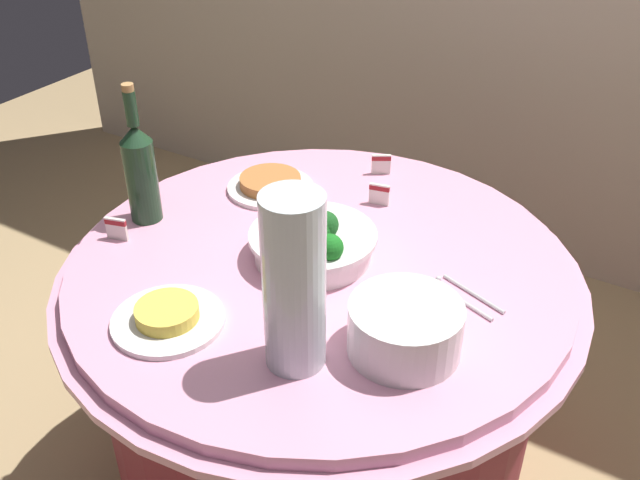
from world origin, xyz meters
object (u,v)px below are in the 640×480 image
at_px(decorative_fruit_vase, 294,294).
at_px(food_plate_fried_egg, 168,317).
at_px(broccoli_bowl, 313,240).
at_px(plate_stack, 405,328).
at_px(wine_bottle, 140,170).
at_px(label_placard_front, 379,193).
at_px(label_placard_mid, 116,228).
at_px(label_placard_rear, 381,163).
at_px(food_plate_peanuts, 270,184).
at_px(serving_tongs, 465,295).

relative_size(decorative_fruit_vase, food_plate_fried_egg, 1.55).
xyz_separation_m(broccoli_bowl, plate_stack, (0.30, -0.17, 0.00)).
bearing_deg(wine_bottle, label_placard_front, 37.96).
bearing_deg(food_plate_fried_egg, wine_bottle, 138.19).
xyz_separation_m(decorative_fruit_vase, label_placard_mid, (-0.56, 0.13, -0.12)).
relative_size(food_plate_fried_egg, label_placard_mid, 4.00).
xyz_separation_m(wine_bottle, decorative_fruit_vase, (0.57, -0.23, 0.02)).
height_order(food_plate_fried_egg, label_placard_rear, label_placard_rear).
height_order(decorative_fruit_vase, label_placard_rear, decorative_fruit_vase).
relative_size(broccoli_bowl, decorative_fruit_vase, 0.82).
xyz_separation_m(plate_stack, food_plate_peanuts, (-0.55, 0.37, -0.03)).
xyz_separation_m(wine_bottle, label_placard_mid, (0.01, -0.10, -0.10)).
bearing_deg(serving_tongs, broccoli_bowl, -173.39).
height_order(food_plate_fried_egg, label_placard_mid, label_placard_mid).
xyz_separation_m(food_plate_fried_egg, label_placard_mid, (-0.30, 0.17, 0.02)).
bearing_deg(food_plate_peanuts, broccoli_bowl, -38.93).
relative_size(serving_tongs, food_plate_peanuts, 0.75).
height_order(decorative_fruit_vase, label_placard_front, decorative_fruit_vase).
bearing_deg(food_plate_peanuts, label_placard_front, 16.33).
height_order(serving_tongs, food_plate_fried_egg, food_plate_fried_egg).
bearing_deg(serving_tongs, food_plate_fried_egg, -140.82).
relative_size(label_placard_mid, label_placard_rear, 1.00).
height_order(wine_bottle, label_placard_rear, wine_bottle).
distance_m(label_placard_front, label_placard_rear, 0.16).
xyz_separation_m(food_plate_peanuts, food_plate_fried_egg, (0.13, -0.54, -0.00)).
distance_m(broccoli_bowl, serving_tongs, 0.34).
distance_m(serving_tongs, label_placard_front, 0.40).
bearing_deg(label_placard_rear, serving_tongs, -44.92).
height_order(wine_bottle, label_placard_front, wine_bottle).
bearing_deg(plate_stack, label_placard_front, 122.21).
bearing_deg(broccoli_bowl, label_placard_front, 86.58).
height_order(wine_bottle, decorative_fruit_vase, decorative_fruit_vase).
xyz_separation_m(broccoli_bowl, food_plate_peanuts, (-0.25, 0.20, -0.03)).
height_order(wine_bottle, serving_tongs, wine_bottle).
bearing_deg(decorative_fruit_vase, plate_stack, 38.63).
xyz_separation_m(plate_stack, label_placard_mid, (-0.72, 0.00, -0.02)).
relative_size(broccoli_bowl, plate_stack, 1.33).
bearing_deg(broccoli_bowl, label_placard_mid, -158.19).
bearing_deg(wine_bottle, label_placard_mid, -86.05).
xyz_separation_m(decorative_fruit_vase, serving_tongs, (0.19, 0.33, -0.14)).
relative_size(food_plate_peanuts, label_placard_rear, 4.00).
height_order(broccoli_bowl, food_plate_fried_egg, broccoli_bowl).
height_order(food_plate_peanuts, label_placard_mid, label_placard_mid).
bearing_deg(serving_tongs, label_placard_mid, -164.73).
xyz_separation_m(plate_stack, label_placard_front, (-0.28, 0.45, -0.02)).
bearing_deg(label_placard_front, food_plate_peanuts, -163.67).
bearing_deg(label_placard_mid, decorative_fruit_vase, -12.54).
height_order(plate_stack, label_placard_front, plate_stack).
bearing_deg(decorative_fruit_vase, label_placard_mid, 167.46).
xyz_separation_m(food_plate_peanuts, label_placard_rear, (0.20, 0.23, 0.02)).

